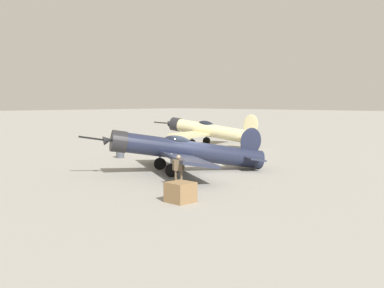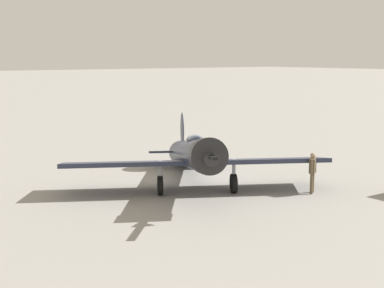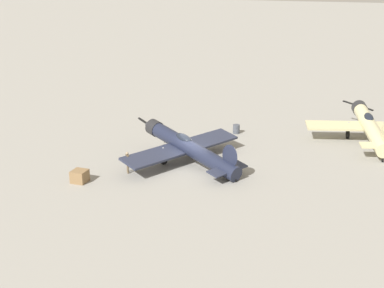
{
  "view_description": "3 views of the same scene",
  "coord_description": "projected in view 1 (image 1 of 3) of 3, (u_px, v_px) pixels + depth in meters",
  "views": [
    {
      "loc": [
        -21.41,
        -20.1,
        4.51
      ],
      "look_at": [
        0.0,
        0.0,
        1.8
      ],
      "focal_mm": 43.28,
      "sensor_mm": 36.0,
      "label": 1
    },
    {
      "loc": [
        -19.55,
        14.53,
        5.59
      ],
      "look_at": [
        0.0,
        0.0,
        1.8
      ],
      "focal_mm": 53.04,
      "sensor_mm": 36.0,
      "label": 2
    },
    {
      "loc": [
        11.9,
        -37.68,
        15.29
      ],
      "look_at": [
        0.0,
        0.0,
        1.8
      ],
      "focal_mm": 49.54,
      "sensor_mm": 36.0,
      "label": 3
    }
  ],
  "objects": [
    {
      "name": "ground_plane",
      "position": [
        192.0,
        172.0,
        29.66
      ],
      "size": [
        400.0,
        400.0,
        0.0
      ],
      "primitive_type": "plane",
      "color": "gray"
    },
    {
      "name": "airplane_foreground",
      "position": [
        184.0,
        150.0,
        29.37
      ],
      "size": [
        10.81,
        10.64,
        2.88
      ],
      "rotation": [
        0.0,
        0.0,
        2.62
      ],
      "color": "#1E2338",
      "rests_on": "ground_plane"
    },
    {
      "name": "fuel_drum",
      "position": [
        120.0,
        153.0,
        37.02
      ],
      "size": [
        0.68,
        0.68,
        0.86
      ],
      "color": "#474C56",
      "rests_on": "ground_plane"
    },
    {
      "name": "equipment_crate",
      "position": [
        180.0,
        192.0,
        20.71
      ],
      "size": [
        1.11,
        1.13,
        0.91
      ],
      "rotation": [
        0.0,
        0.0,
        3.11
      ],
      "color": "olive",
      "rests_on": "ground_plane"
    },
    {
      "name": "ground_crew_mechanic",
      "position": [
        179.0,
        167.0,
        24.44
      ],
      "size": [
        0.44,
        0.57,
        1.69
      ],
      "rotation": [
        0.0,
        0.0,
        3.7
      ],
      "color": "brown",
      "rests_on": "ground_plane"
    },
    {
      "name": "airplane_mid_apron",
      "position": [
        210.0,
        131.0,
        46.14
      ],
      "size": [
        11.01,
        10.7,
        3.38
      ],
      "rotation": [
        0.0,
        0.0,
        1.81
      ],
      "color": "beige",
      "rests_on": "ground_plane"
    }
  ]
}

